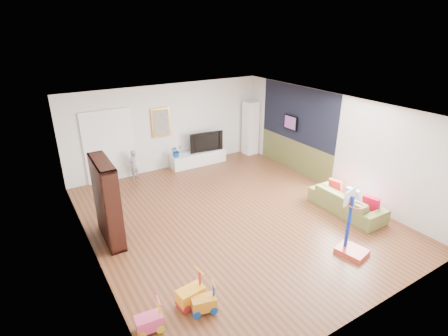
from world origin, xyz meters
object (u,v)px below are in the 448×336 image
bookshelf (107,202)px  sofa (347,202)px  media_console (198,158)px  basketball_hoop (356,224)px

bookshelf → sofa: bearing=-18.3°
bookshelf → sofa: (5.33, -1.92, -0.64)m
bookshelf → sofa: size_ratio=0.96×
media_console → basketball_hoop: (0.42, -6.01, 0.48)m
media_console → bookshelf: (-3.66, -2.86, 0.71)m
media_console → basketball_hoop: size_ratio=1.35×
bookshelf → basketball_hoop: (4.08, -3.15, -0.22)m
bookshelf → basketball_hoop: 5.16m
media_console → sofa: bearing=-70.4°
media_console → sofa: (1.67, -4.78, 0.06)m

